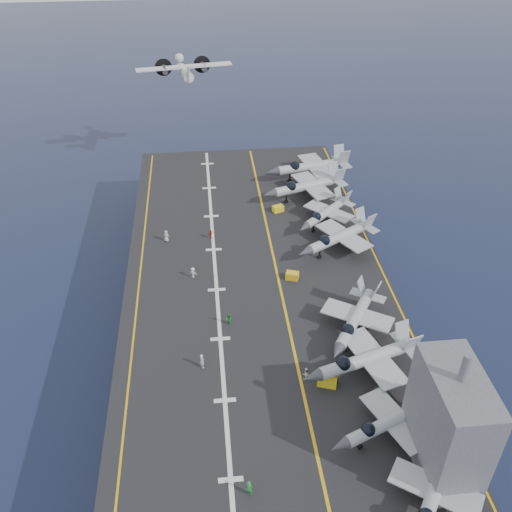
{
  "coord_description": "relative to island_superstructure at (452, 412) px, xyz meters",
  "views": [
    {
      "loc": [
        -6.89,
        -63.02,
        60.9
      ],
      "look_at": [
        0.0,
        4.0,
        13.0
      ],
      "focal_mm": 40.0,
      "sensor_mm": 36.0,
      "label": 1
    }
  ],
  "objects": [
    {
      "name": "ground",
      "position": [
        -15.0,
        30.0,
        -17.9
      ],
      "size": [
        500.0,
        500.0,
        0.0
      ],
      "primitive_type": "plane",
      "color": "#142135",
      "rests_on": "ground"
    },
    {
      "name": "hull",
      "position": [
        -15.0,
        30.0,
        -12.9
      ],
      "size": [
        36.0,
        90.0,
        10.0
      ],
      "primitive_type": "cube",
      "color": "#56595E",
      "rests_on": "ground"
    },
    {
      "name": "flight_deck",
      "position": [
        -15.0,
        30.0,
        -7.7
      ],
      "size": [
        38.0,
        92.0,
        0.4
      ],
      "primitive_type": "cube",
      "color": "black",
      "rests_on": "hull"
    },
    {
      "name": "foul_line",
      "position": [
        -12.0,
        30.0,
        -7.48
      ],
      "size": [
        0.35,
        90.0,
        0.02
      ],
      "primitive_type": "cube",
      "color": "gold",
      "rests_on": "flight_deck"
    },
    {
      "name": "landing_centerline",
      "position": [
        -21.0,
        30.0,
        -7.48
      ],
      "size": [
        0.5,
        90.0,
        0.02
      ],
      "primitive_type": "cube",
      "color": "silver",
      "rests_on": "flight_deck"
    },
    {
      "name": "deck_edge_port",
      "position": [
        -32.0,
        30.0,
        -7.48
      ],
      "size": [
        0.25,
        90.0,
        0.02
      ],
      "primitive_type": "cube",
      "color": "gold",
      "rests_on": "flight_deck"
    },
    {
      "name": "deck_edge_stbd",
      "position": [
        3.5,
        30.0,
        -7.48
      ],
      "size": [
        0.25,
        90.0,
        0.02
      ],
      "primitive_type": "cube",
      "color": "gold",
      "rests_on": "flight_deck"
    },
    {
      "name": "island_superstructure",
      "position": [
        0.0,
        0.0,
        0.0
      ],
      "size": [
        5.0,
        10.0,
        15.0
      ],
      "primitive_type": null,
      "color": "#56595E",
      "rests_on": "flight_deck"
    },
    {
      "name": "fighter_jet_0",
      "position": [
        -2.46,
        -4.74,
        -5.29
      ],
      "size": [
        14.32,
        15.32,
        4.43
      ],
      "primitive_type": null,
      "color": "#949DA2",
      "rests_on": "flight_deck"
    },
    {
      "name": "fighter_jet_1",
      "position": [
        -4.14,
        3.62,
        -5.28
      ],
      "size": [
        15.08,
        12.73,
        4.45
      ],
      "primitive_type": null,
      "color": "#9FA8B1",
      "rests_on": "flight_deck"
    },
    {
      "name": "fighter_jet_2",
      "position": [
        -4.2,
        12.41,
        -4.93
      ],
      "size": [
        17.05,
        13.8,
        5.14
      ],
      "primitive_type": null,
      "color": "gray",
      "rests_on": "flight_deck"
    },
    {
      "name": "fighter_jet_3",
      "position": [
        -3.78,
        19.66,
        -5.14
      ],
      "size": [
        14.99,
        16.35,
        4.72
      ],
      "primitive_type": null,
      "color": "#8E969F",
      "rests_on": "flight_deck"
    },
    {
      "name": "fighter_jet_5",
      "position": [
        -1.64,
        38.11,
        -5.0
      ],
      "size": [
        17.26,
        15.56,
        5.0
      ],
      "primitive_type": null,
      "color": "#98A1A8",
      "rests_on": "flight_deck"
    },
    {
      "name": "fighter_jet_6",
      "position": [
        -2.12,
        45.86,
        -5.3
      ],
      "size": [
        15.04,
        14.88,
        4.41
      ],
      "primitive_type": null,
      "color": "gray",
      "rests_on": "flight_deck"
    },
    {
      "name": "fighter_jet_7",
      "position": [
        -3.63,
        54.47,
        -4.84
      ],
      "size": [
        17.7,
        14.38,
        5.32
      ],
      "primitive_type": null,
      "color": "gray",
      "rests_on": "flight_deck"
    },
    {
      "name": "fighter_jet_8",
      "position": [
        -1.57,
        61.69,
        -4.72
      ],
      "size": [
        17.79,
        13.62,
        5.55
      ],
      "primitive_type": null,
      "color": "#9499A2",
      "rests_on": "flight_deck"
    },
    {
      "name": "tow_cart_a",
      "position": [
        -9.03,
        11.24,
        -6.84
      ],
      "size": [
        2.54,
        2.07,
        1.32
      ],
      "primitive_type": null,
      "color": "yellow",
      "rests_on": "flight_deck"
    },
    {
      "name": "tow_cart_b",
      "position": [
        -9.99,
        31.47,
        -6.96
      ],
      "size": [
        2.1,
        1.7,
        1.09
      ],
      "primitive_type": null,
      "color": "gold",
      "rests_on": "flight_deck"
    },
    {
      "name": "tow_cart_c",
      "position": [
        -9.5,
        50.45,
        -6.96
      ],
      "size": [
        2.07,
        1.69,
        1.07
      ],
      "primitive_type": null,
      "color": "yellow",
      "rests_on": "flight_deck"
    },
    {
      "name": "crew_1",
      "position": [
        -23.37,
        15.41,
        -6.49
      ],
      "size": [
        1.22,
        1.43,
        2.02
      ],
      "primitive_type": "imported",
      "color": "silver",
      "rests_on": "flight_deck"
    },
    {
      "name": "crew_2",
      "position": [
        -19.78,
        22.6,
        -6.64
      ],
      "size": [
        1.01,
        1.21,
        1.72
      ],
      "primitive_type": "imported",
      "color": "#1E9325",
      "rests_on": "flight_deck"
    },
    {
      "name": "crew_3",
      "position": [
        -24.23,
        33.26,
        -6.66
      ],
      "size": [
        1.19,
        1.02,
        1.68
      ],
      "primitive_type": "imported",
      "color": "silver",
      "rests_on": "flight_deck"
    },
    {
      "name": "crew_4",
      "position": [
        -21.31,
        43.24,
        -6.7
      ],
      "size": [
        1.1,
        1.15,
        1.6
      ],
      "primitive_type": "imported",
      "color": "#AD1E12",
      "rests_on": "flight_deck"
    },
    {
      "name": "crew_5",
      "position": [
        -28.33,
        43.23,
        -6.56
      ],
      "size": [
        1.29,
        1.03,
        1.87
      ],
      "primitive_type": "imported",
      "color": "silver",
      "rests_on": "flight_deck"
    },
    {
      "name": "crew_6",
      "position": [
        -19.35,
        -1.68,
        -6.5
      ],
      "size": [
        1.43,
        1.26,
        2.0
      ],
      "primitive_type": "imported",
      "color": "#1F8636",
      "rests_on": "flight_deck"
    },
    {
      "name": "crew_7",
      "position": [
        -11.4,
        12.34,
        -6.67
      ],
      "size": [
        1.18,
        1.01,
        1.66
      ],
      "primitive_type": "imported",
      "color": "silver",
      "rests_on": "flight_deck"
    },
    {
      "name": "transport_plane",
      "position": [
        -24.62,
        90.14,
        4.4
      ],
      "size": [
        22.35,
        16.89,
        4.84
      ],
      "primitive_type": null,
      "color": "white"
    }
  ]
}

